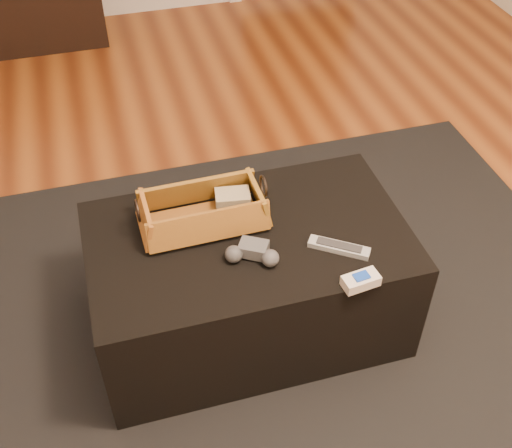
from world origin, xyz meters
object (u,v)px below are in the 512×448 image
object	(u,v)px
wicker_basket	(203,212)
tv_remote	(198,222)
game_controller	(253,253)
silver_remote	(339,247)
ottoman	(249,281)
cream_gadget	(361,281)

from	to	relation	value
wicker_basket	tv_remote	bearing A→B (deg)	-141.90
game_controller	silver_remote	world-z (taller)	game_controller
ottoman	cream_gadget	bearing A→B (deg)	-48.34
game_controller	wicker_basket	bearing A→B (deg)	118.25
wicker_basket	silver_remote	bearing A→B (deg)	-31.70
ottoman	cream_gadget	size ratio (longest dim) A/B	8.93
tv_remote	silver_remote	xyz separation A→B (m)	(0.39, -0.21, -0.01)
tv_remote	wicker_basket	world-z (taller)	wicker_basket
tv_remote	wicker_basket	distance (m)	0.03
game_controller	silver_remote	xyz separation A→B (m)	(0.26, -0.03, -0.02)
ottoman	wicker_basket	world-z (taller)	wicker_basket
wicker_basket	silver_remote	xyz separation A→B (m)	(0.37, -0.23, -0.04)
cream_gadget	ottoman	bearing A→B (deg)	131.66
tv_remote	game_controller	distance (m)	0.22
game_controller	ottoman	bearing A→B (deg)	82.08
tv_remote	wicker_basket	xyz separation A→B (m)	(0.02, 0.02, 0.02)
tv_remote	cream_gadget	world-z (taller)	cream_gadget
ottoman	game_controller	world-z (taller)	game_controller
wicker_basket	game_controller	world-z (taller)	wicker_basket
ottoman	wicker_basket	size ratio (longest dim) A/B	2.47
tv_remote	game_controller	size ratio (longest dim) A/B	1.23
silver_remote	game_controller	bearing A→B (deg)	173.31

